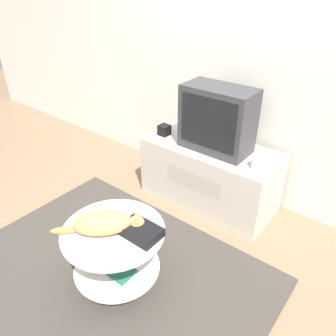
# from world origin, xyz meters

# --- Properties ---
(ground_plane) EXTENTS (12.00, 12.00, 0.00)m
(ground_plane) POSITION_xyz_m (0.00, 0.00, 0.00)
(ground_plane) COLOR #7F664C
(wall_back) EXTENTS (8.00, 0.05, 2.60)m
(wall_back) POSITION_xyz_m (0.00, 1.53, 1.30)
(wall_back) COLOR silver
(wall_back) RESTS_ON ground_plane
(rug) EXTENTS (2.08, 1.54, 0.02)m
(rug) POSITION_xyz_m (0.00, 0.00, 0.01)
(rug) COLOR #3D3833
(rug) RESTS_ON ground_plane
(tv_stand) EXTENTS (1.16, 0.53, 0.56)m
(tv_stand) POSITION_xyz_m (0.05, 1.18, 0.28)
(tv_stand) COLOR beige
(tv_stand) RESTS_ON ground_plane
(tv) EXTENTS (0.56, 0.30, 0.52)m
(tv) POSITION_xyz_m (0.09, 1.16, 0.82)
(tv) COLOR #333338
(tv) RESTS_ON tv_stand
(speaker) EXTENTS (0.09, 0.09, 0.09)m
(speaker) POSITION_xyz_m (-0.40, 1.10, 0.60)
(speaker) COLOR black
(speaker) RESTS_ON tv_stand
(mug) EXTENTS (0.10, 0.10, 0.09)m
(mug) POSITION_xyz_m (0.51, 1.08, 0.60)
(mug) COLOR white
(mug) RESTS_ON tv_stand
(coffee_table) EXTENTS (0.64, 0.64, 0.45)m
(coffee_table) POSITION_xyz_m (0.08, 0.01, 0.30)
(coffee_table) COLOR #B2B2B7
(coffee_table) RESTS_ON rug
(dvd_box) EXTENTS (0.25, 0.17, 0.06)m
(dvd_box) POSITION_xyz_m (0.24, 0.08, 0.49)
(dvd_box) COLOR black
(dvd_box) RESTS_ON coffee_table
(cat) EXTENTS (0.43, 0.43, 0.13)m
(cat) POSITION_xyz_m (0.06, -0.03, 0.53)
(cat) COLOR tan
(cat) RESTS_ON coffee_table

